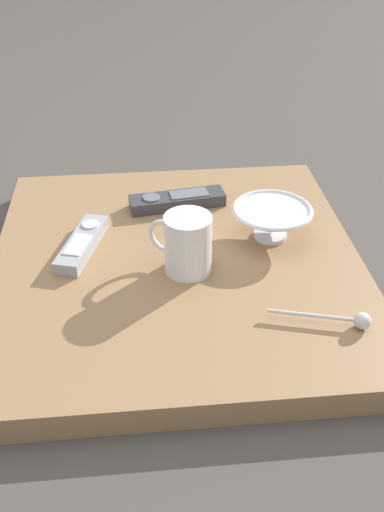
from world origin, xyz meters
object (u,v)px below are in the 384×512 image
(tv_remote_near, at_px, (82,244))
(tv_remote_far, at_px, (177,200))
(coffee_mug, at_px, (187,244))
(teaspoon, at_px, (351,320))
(cereal_bowl, at_px, (271,220))

(tv_remote_near, distance_m, tv_remote_far, 0.23)
(coffee_mug, bearing_deg, tv_remote_far, -90.14)
(coffee_mug, height_order, tv_remote_near, coffee_mug)
(teaspoon, height_order, tv_remote_far, tv_remote_far)
(teaspoon, distance_m, tv_remote_far, 0.45)
(teaspoon, xyz_separation_m, tv_remote_far, (0.23, -0.38, -0.00))
(coffee_mug, bearing_deg, teaspoon, 143.71)
(teaspoon, bearing_deg, cereal_bowl, -75.08)
(cereal_bowl, distance_m, teaspoon, 0.27)
(teaspoon, bearing_deg, tv_remote_far, -59.19)
(coffee_mug, relative_size, teaspoon, 0.71)
(cereal_bowl, distance_m, tv_remote_far, 0.21)
(cereal_bowl, bearing_deg, tv_remote_near, 1.36)
(coffee_mug, relative_size, tv_remote_near, 0.61)
(tv_remote_near, height_order, tv_remote_far, tv_remote_far)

